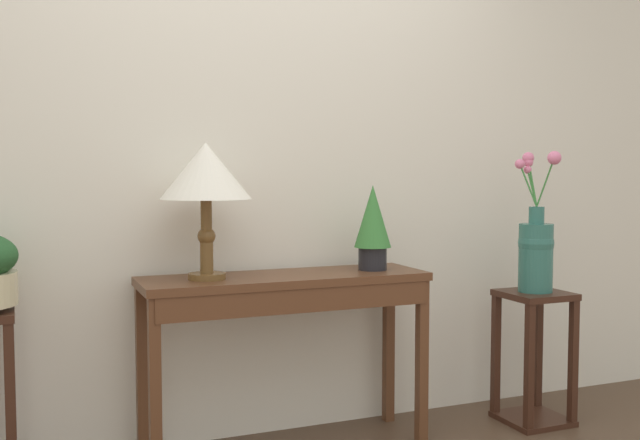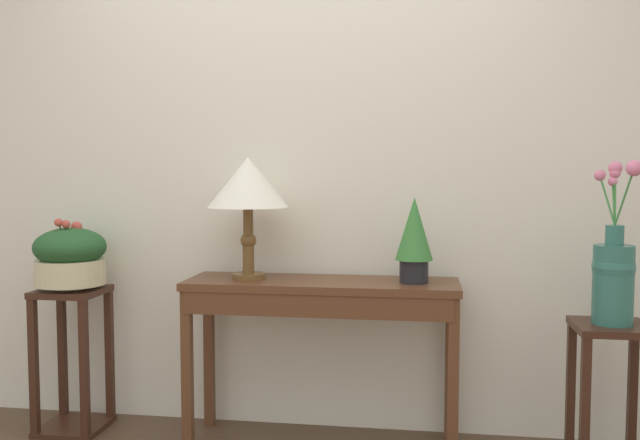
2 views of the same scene
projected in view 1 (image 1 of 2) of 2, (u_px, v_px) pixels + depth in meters
The scene contains 6 objects.
back_wall_with_art at pixel (240, 131), 3.34m from camera, with size 9.00×0.10×2.80m.
console_table at pixel (287, 302), 3.15m from camera, with size 1.24×0.38×0.77m.
table_lamp at pixel (206, 175), 3.01m from camera, with size 0.37×0.37×0.56m.
potted_plant_on_console at pixel (373, 224), 3.31m from camera, with size 0.17×0.17×0.38m.
pedestal_stand_right at pixel (534, 357), 3.55m from camera, with size 0.30×0.30×0.64m.
flower_vase_tall_right at pixel (536, 246), 3.52m from camera, with size 0.17×0.22×0.67m.
Camera 1 is at (-0.95, -1.79, 1.22)m, focal length 41.35 mm.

